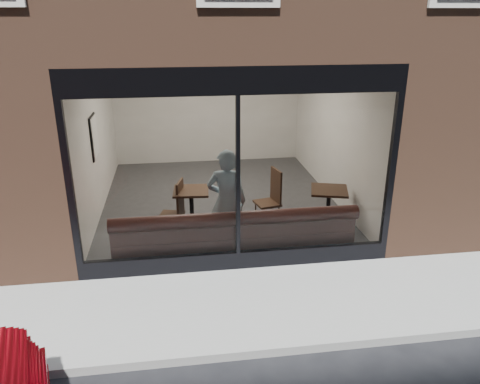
{
  "coord_description": "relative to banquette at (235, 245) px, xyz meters",
  "views": [
    {
      "loc": [
        -0.91,
        -4.55,
        3.88
      ],
      "look_at": [
        0.08,
        2.4,
        1.19
      ],
      "focal_mm": 35.0,
      "sensor_mm": 36.0,
      "label": 1
    }
  ],
  "objects": [
    {
      "name": "storefront_kick",
      "position": [
        0.0,
        -0.4,
        -0.08
      ],
      "size": [
        5.0,
        0.1,
        0.3
      ],
      "primitive_type": "cube",
      "color": "black",
      "rests_on": "ground"
    },
    {
      "name": "wall_poster",
      "position": [
        -2.45,
        2.16,
        1.41
      ],
      "size": [
        0.02,
        0.59,
        0.79
      ],
      "primitive_type": "cube",
      "color": "white",
      "rests_on": "cafe_wall_left"
    },
    {
      "name": "host_building_backfill",
      "position": [
        0.0,
        8.55,
        1.38
      ],
      "size": [
        5.0,
        6.0,
        3.2
      ],
      "primitive_type": "cube",
      "color": "brown",
      "rests_on": "ground"
    },
    {
      "name": "cafe_wall_back",
      "position": [
        0.0,
        5.54,
        1.37
      ],
      "size": [
        5.0,
        0.0,
        5.0
      ],
      "primitive_type": "plane",
      "rotation": [
        1.57,
        0.0,
        0.0
      ],
      "color": "silver",
      "rests_on": "ground"
    },
    {
      "name": "host_building_pier_left",
      "position": [
        -3.75,
        5.55,
        1.38
      ],
      "size": [
        2.5,
        12.0,
        3.2
      ],
      "primitive_type": "cube",
      "color": "brown",
      "rests_on": "ground"
    },
    {
      "name": "ground",
      "position": [
        0.0,
        -2.45,
        -0.23
      ],
      "size": [
        120.0,
        120.0,
        0.0
      ],
      "primitive_type": "plane",
      "color": "black",
      "rests_on": "ground"
    },
    {
      "name": "host_building_pier_right",
      "position": [
        3.75,
        5.55,
        1.38
      ],
      "size": [
        2.5,
        12.0,
        3.2
      ],
      "primitive_type": "cube",
      "color": "brown",
      "rests_on": "ground"
    },
    {
      "name": "cafe_floor",
      "position": [
        0.0,
        2.55,
        -0.21
      ],
      "size": [
        6.0,
        6.0,
        0.0
      ],
      "primitive_type": "plane",
      "color": "#2D2D30",
      "rests_on": "ground"
    },
    {
      "name": "cafe_chair_right",
      "position": [
        0.9,
        1.7,
        0.01
      ],
      "size": [
        0.56,
        0.56,
        0.04
      ],
      "primitive_type": "cube",
      "rotation": [
        0.0,
        0.0,
        3.37
      ],
      "color": "black",
      "rests_on": "cafe_floor"
    },
    {
      "name": "storefront_header",
      "position": [
        0.0,
        -0.4,
        2.77
      ],
      "size": [
        5.0,
        0.1,
        0.4
      ],
      "primitive_type": "cube",
      "color": "black",
      "rests_on": "host_building_upper"
    },
    {
      "name": "kerb_near",
      "position": [
        0.0,
        -2.5,
        -0.17
      ],
      "size": [
        40.0,
        0.1,
        0.12
      ],
      "primitive_type": "cube",
      "color": "gray",
      "rests_on": "ground"
    },
    {
      "name": "sidewalk_near",
      "position": [
        0.0,
        -1.45,
        -0.22
      ],
      "size": [
        40.0,
        2.0,
        0.01
      ],
      "primitive_type": "cube",
      "color": "gray",
      "rests_on": "ground"
    },
    {
      "name": "banquette",
      "position": [
        0.0,
        0.0,
        0.0
      ],
      "size": [
        4.0,
        0.55,
        0.45
      ],
      "primitive_type": "cube",
      "color": "#331312",
      "rests_on": "cafe_floor"
    },
    {
      "name": "cafe_table_left",
      "position": [
        -0.66,
        1.31,
        0.52
      ],
      "size": [
        0.7,
        0.7,
        0.04
      ],
      "primitive_type": "cube",
      "rotation": [
        0.0,
        0.0,
        -0.08
      ],
      "color": "black",
      "rests_on": "cafe_floor"
    },
    {
      "name": "cafe_wall_right",
      "position": [
        2.49,
        2.55,
        1.37
      ],
      "size": [
        0.0,
        6.0,
        6.0
      ],
      "primitive_type": "plane",
      "rotation": [
        1.57,
        0.0,
        -1.57
      ],
      "color": "silver",
      "rests_on": "ground"
    },
    {
      "name": "storefront_mullion",
      "position": [
        0.0,
        -0.4,
        1.32
      ],
      "size": [
        0.06,
        0.1,
        2.5
      ],
      "primitive_type": "cube",
      "color": "black",
      "rests_on": "storefront_kick"
    },
    {
      "name": "person",
      "position": [
        -0.1,
        0.26,
        0.69
      ],
      "size": [
        0.72,
        0.53,
        1.82
      ],
      "primitive_type": "imported",
      "rotation": [
        0.0,
        0.0,
        2.99
      ],
      "color": "#9BBBCF",
      "rests_on": "cafe_floor"
    },
    {
      "name": "storefront_glass",
      "position": [
        0.0,
        -0.43,
        1.33
      ],
      "size": [
        4.8,
        0.0,
        4.8
      ],
      "primitive_type": "plane",
      "rotation": [
        1.57,
        0.0,
        0.0
      ],
      "color": "white",
      "rests_on": "storefront_kick"
    },
    {
      "name": "cafe_chair_left",
      "position": [
        -1.05,
        1.34,
        0.01
      ],
      "size": [
        0.55,
        0.55,
        0.04
      ],
      "primitive_type": "cube",
      "rotation": [
        0.0,
        0.0,
        2.88
      ],
      "color": "black",
      "rests_on": "cafe_floor"
    },
    {
      "name": "cafe_wall_left",
      "position": [
        -2.49,
        2.55,
        1.37
      ],
      "size": [
        0.0,
        6.0,
        6.0
      ],
      "primitive_type": "plane",
      "rotation": [
        1.57,
        0.0,
        1.57
      ],
      "color": "silver",
      "rests_on": "ground"
    },
    {
      "name": "cafe_ceiling",
      "position": [
        0.0,
        2.55,
        2.97
      ],
      "size": [
        6.0,
        6.0,
        0.0
      ],
      "primitive_type": "plane",
      "rotation": [
        3.14,
        0.0,
        0.0
      ],
      "color": "white",
      "rests_on": "host_building_upper"
    },
    {
      "name": "cafe_table_right",
      "position": [
        1.94,
        0.97,
        0.52
      ],
      "size": [
        0.84,
        0.84,
        0.04
      ],
      "primitive_type": "cube",
      "rotation": [
        0.0,
        0.0,
        -0.28
      ],
      "color": "black",
      "rests_on": "cafe_floor"
    }
  ]
}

